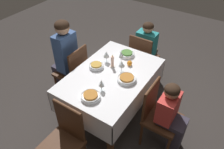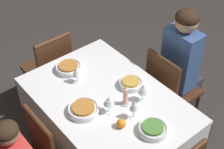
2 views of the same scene
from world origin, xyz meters
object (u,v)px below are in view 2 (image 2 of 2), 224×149
at_px(dining_table, 107,108).
at_px(chair_south, 169,88).
at_px(wine_glass_south, 143,89).
at_px(wine_glass_west, 134,106).
at_px(person_adult_denim, 183,63).
at_px(bowl_west, 153,129).
at_px(bowl_east, 69,67).
at_px(wine_glass_north, 109,101).
at_px(bowl_south, 131,83).
at_px(chair_east, 50,67).
at_px(wine_glass_east, 76,72).
at_px(orange_fruit, 121,123).
at_px(candle_centerpiece, 126,97).
at_px(bowl_north, 83,109).

distance_m(dining_table, chair_south, 0.69).
relative_size(wine_glass_south, wine_glass_west, 0.97).
xyz_separation_m(person_adult_denim, bowl_west, (-0.41, 0.78, 0.08)).
bearing_deg(chair_south, bowl_east, 55.03).
bearing_deg(wine_glass_north, bowl_west, -160.85).
height_order(dining_table, wine_glass_south, wine_glass_south).
bearing_deg(chair_south, bowl_south, 86.02).
bearing_deg(chair_east, wine_glass_east, 82.77).
bearing_deg(chair_east, wine_glass_west, 90.89).
xyz_separation_m(bowl_south, orange_fruit, (-0.27, 0.33, 0.01)).
bearing_deg(orange_fruit, person_adult_denim, -75.18).
distance_m(bowl_south, bowl_west, 0.48).
relative_size(wine_glass_south, bowl_west, 0.78).
distance_m(wine_glass_north, candle_centerpiece, 0.15).
relative_size(bowl_east, orange_fruit, 3.26).
distance_m(bowl_north, candle_centerpiece, 0.32).
bearing_deg(dining_table, chair_south, -93.16).
xyz_separation_m(wine_glass_north, candle_centerpiece, (-0.01, -0.14, -0.04)).
bearing_deg(chair_south, bowl_west, 122.99).
bearing_deg(candle_centerpiece, wine_glass_west, 162.49).
relative_size(person_adult_denim, candle_centerpiece, 6.88).
relative_size(dining_table, person_adult_denim, 1.05).
distance_m(chair_south, bowl_south, 0.53).
relative_size(person_adult_denim, orange_fruit, 18.63).
distance_m(chair_south, orange_fruit, 0.86).
bearing_deg(bowl_west, wine_glass_north, 19.15).
height_order(bowl_north, wine_glass_west, wine_glass_west).
height_order(chair_south, wine_glass_south, wine_glass_south).
xyz_separation_m(chair_south, bowl_north, (0.04, 0.89, 0.29)).
xyz_separation_m(chair_east, wine_glass_south, (-1.06, -0.19, 0.38)).
bearing_deg(orange_fruit, wine_glass_west, -84.65).
bearing_deg(wine_glass_west, bowl_north, 42.18).
bearing_deg(wine_glass_south, bowl_south, -11.67).
bearing_deg(chair_south, person_adult_denim, -90.00).
height_order(bowl_east, candle_centerpiece, candle_centerpiece).
xyz_separation_m(wine_glass_south, wine_glass_north, (0.07, 0.27, -0.00)).
bearing_deg(person_adult_denim, candle_centerpiece, 97.18).
xyz_separation_m(dining_table, chair_south, (-0.04, -0.67, -0.16)).
bearing_deg(candle_centerpiece, chair_south, -81.15).
distance_m(bowl_north, wine_glass_east, 0.34).
relative_size(chair_south, wine_glass_east, 5.86).
distance_m(chair_south, bowl_north, 0.94).
bearing_deg(chair_south, dining_table, 86.84).
relative_size(chair_east, bowl_north, 3.81).
xyz_separation_m(bowl_north, bowl_west, (-0.45, -0.26, 0.00)).
xyz_separation_m(wine_glass_north, wine_glass_east, (0.41, -0.01, -0.01)).
bearing_deg(bowl_east, wine_glass_north, 176.39).
bearing_deg(wine_glass_north, dining_table, -32.55).
distance_m(bowl_south, orange_fruit, 0.43).
distance_m(chair_east, wine_glass_south, 1.15).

